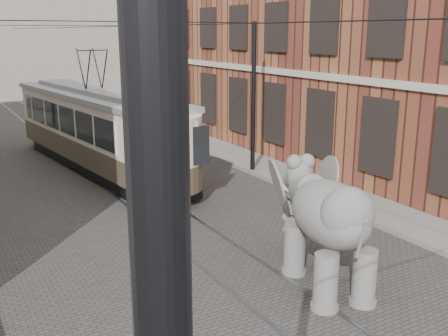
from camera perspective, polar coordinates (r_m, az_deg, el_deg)
ground at (r=14.05m, az=-1.39°, el=-8.94°), size 120.00×120.00×0.00m
tram_rails at (r=14.04m, az=-1.39°, el=-8.89°), size 1.54×80.00×0.02m
sidewalk_right at (r=17.50m, az=16.17°, el=-4.41°), size 2.00×60.00×0.15m
brick_building at (r=26.57m, az=10.54°, el=15.28°), size 8.00×26.00×12.00m
catenary at (r=17.55m, az=-9.93°, el=5.87°), size 11.00×30.20×6.00m
tram at (r=22.16m, az=-13.88°, el=6.10°), size 3.99×12.68×4.95m
elephant at (r=11.81m, az=11.40°, el=-6.75°), size 3.60×4.99×2.74m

